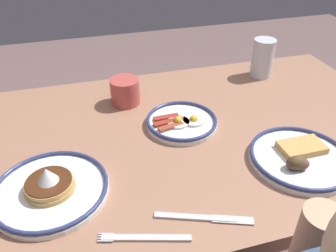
{
  "coord_description": "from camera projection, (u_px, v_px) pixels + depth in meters",
  "views": [
    {
      "loc": [
        0.28,
        0.77,
        1.33
      ],
      "look_at": [
        0.06,
        -0.0,
        0.78
      ],
      "focal_mm": 36.54,
      "sensor_mm": 36.0,
      "label": 1
    }
  ],
  "objects": [
    {
      "name": "plate_near_main",
      "position": [
        182.0,
        122.0,
        1.02
      ],
      "size": [
        0.21,
        0.21,
        0.04
      ],
      "color": "white",
      "rests_on": "dining_table"
    },
    {
      "name": "plate_center_pancakes",
      "position": [
        51.0,
        189.0,
        0.79
      ],
      "size": [
        0.27,
        0.27,
        0.08
      ],
      "color": "white",
      "rests_on": "dining_table"
    },
    {
      "name": "dining_table",
      "position": [
        186.0,
        162.0,
        1.07
      ],
      "size": [
        1.39,
        0.81,
        0.75
      ],
      "color": "#9D6D54",
      "rests_on": "ground_plane"
    },
    {
      "name": "drinking_glass",
      "position": [
        262.0,
        60.0,
        1.27
      ],
      "size": [
        0.08,
        0.08,
        0.14
      ],
      "color": "silver",
      "rests_on": "dining_table"
    },
    {
      "name": "butter_knife",
      "position": [
        204.0,
        218.0,
        0.74
      ],
      "size": [
        0.21,
        0.09,
        0.01
      ],
      "color": "silver",
      "rests_on": "dining_table"
    },
    {
      "name": "coffee_mug",
      "position": [
        125.0,
        91.0,
        1.12
      ],
      "size": [
        0.1,
        0.11,
        0.09
      ],
      "color": "#BF4C47",
      "rests_on": "dining_table"
    },
    {
      "name": "fork_near",
      "position": [
        144.0,
        238.0,
        0.69
      ],
      "size": [
        0.19,
        0.07,
        0.01
      ],
      "color": "silver",
      "rests_on": "dining_table"
    },
    {
      "name": "plate_far_companion",
      "position": [
        300.0,
        158.0,
        0.88
      ],
      "size": [
        0.26,
        0.26,
        0.05
      ],
      "color": "white",
      "rests_on": "dining_table"
    }
  ]
}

